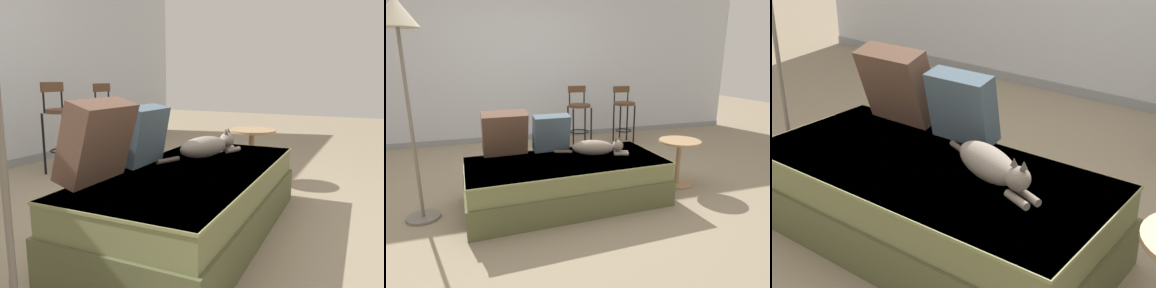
{
  "view_description": "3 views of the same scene",
  "coord_description": "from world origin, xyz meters",
  "views": [
    {
      "loc": [
        -2.05,
        -1.42,
        0.99
      ],
      "look_at": [
        0.15,
        -0.3,
        0.55
      ],
      "focal_mm": 35.0,
      "sensor_mm": 36.0,
      "label": 1
    },
    {
      "loc": [
        -0.78,
        -3.18,
        1.37
      ],
      "look_at": [
        0.15,
        -0.3,
        0.55
      ],
      "focal_mm": 30.0,
      "sensor_mm": 36.0,
      "label": 2
    },
    {
      "loc": [
        1.63,
        -2.1,
        1.56
      ],
      "look_at": [
        0.15,
        -0.3,
        0.55
      ],
      "focal_mm": 50.0,
      "sensor_mm": 36.0,
      "label": 3
    }
  ],
  "objects": [
    {
      "name": "bar_stool_by_doorway",
      "position": [
        1.51,
        1.5,
        0.55
      ],
      "size": [
        0.34,
        0.34,
        0.91
      ],
      "color": "black",
      "rests_on": "ground"
    },
    {
      "name": "ground_plane",
      "position": [
        0.0,
        0.0,
        0.0
      ],
      "size": [
        16.0,
        16.0,
        0.0
      ],
      "primitive_type": "plane",
      "color": "gray",
      "rests_on": "ground"
    },
    {
      "name": "bar_stool_near_window",
      "position": [
        0.75,
        1.5,
        0.54
      ],
      "size": [
        0.34,
        0.34,
        0.94
      ],
      "color": "black",
      "rests_on": "ground"
    },
    {
      "name": "throw_pillow_middle",
      "position": [
        -0.06,
        -0.06,
        0.62
      ],
      "size": [
        0.38,
        0.21,
        0.39
      ],
      "color": "#4C6070",
      "rests_on": "couch"
    },
    {
      "name": "side_table",
      "position": [
        1.28,
        -0.35,
        0.33
      ],
      "size": [
        0.44,
        0.44,
        0.51
      ],
      "color": "tan",
      "rests_on": "ground"
    },
    {
      "name": "throw_pillow_corner",
      "position": [
        -0.53,
        -0.08,
        0.65
      ],
      "size": [
        0.44,
        0.29,
        0.45
      ],
      "color": "brown",
      "rests_on": "couch"
    },
    {
      "name": "couch",
      "position": [
        0.0,
        -0.4,
        0.22
      ],
      "size": [
        1.9,
        0.96,
        0.43
      ],
      "color": "brown",
      "rests_on": "ground"
    },
    {
      "name": "cat",
      "position": [
        0.33,
        -0.33,
        0.5
      ],
      "size": [
        0.71,
        0.34,
        0.19
      ],
      "color": "gray",
      "rests_on": "couch"
    }
  ]
}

